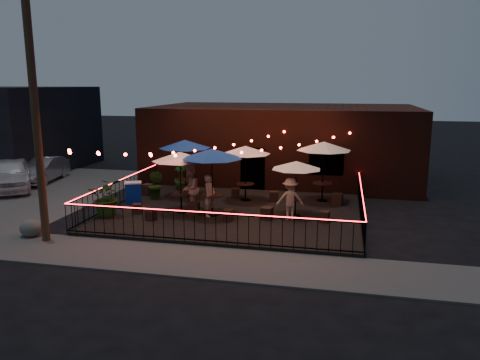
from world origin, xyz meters
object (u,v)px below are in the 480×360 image
(cafe_table_1, at_px, (185,145))
(cafe_table_4, at_px, (296,166))
(cafe_table_2, at_px, (212,155))
(cafe_table_5, at_px, (324,147))
(cafe_table_0, at_px, (180,157))
(cooler, at_px, (133,192))
(cafe_table_3, at_px, (245,151))
(boulder, at_px, (31,228))
(utility_pole, at_px, (36,122))

(cafe_table_1, relative_size, cafe_table_4, 1.19)
(cafe_table_2, height_order, cafe_table_5, cafe_table_2)
(cafe_table_4, bearing_deg, cafe_table_2, -167.47)
(cafe_table_0, xyz_separation_m, cafe_table_5, (5.42, 3.11, 0.16))
(cafe_table_1, xyz_separation_m, cafe_table_5, (6.16, 0.40, 0.03))
(cooler, bearing_deg, cafe_table_1, 20.51)
(cafe_table_5, bearing_deg, cafe_table_3, -169.10)
(cafe_table_5, bearing_deg, cafe_table_0, -150.17)
(cafe_table_0, xyz_separation_m, cafe_table_3, (2.11, 2.47, -0.02))
(cafe_table_1, relative_size, cafe_table_5, 1.06)
(cafe_table_3, distance_m, cafe_table_5, 3.38)
(cafe_table_4, height_order, boulder, cafe_table_4)
(cafe_table_4, bearing_deg, utility_pole, -150.37)
(cafe_table_1, distance_m, cafe_table_5, 6.17)
(utility_pole, height_order, cafe_table_0, utility_pole)
(cafe_table_0, bearing_deg, boulder, -138.52)
(utility_pole, height_order, cafe_table_4, utility_pole)
(cooler, height_order, boulder, cooler)
(cafe_table_2, distance_m, cooler, 4.43)
(cafe_table_4, bearing_deg, cooler, 176.90)
(boulder, bearing_deg, cafe_table_5, 35.30)
(utility_pole, distance_m, cafe_table_1, 7.31)
(utility_pole, bearing_deg, cafe_table_5, 38.62)
(cafe_table_5, distance_m, cooler, 8.43)
(cafe_table_0, bearing_deg, cafe_table_4, 7.08)
(cafe_table_2, relative_size, boulder, 3.12)
(cafe_table_4, bearing_deg, boulder, -153.96)
(utility_pole, height_order, cafe_table_5, utility_pole)
(cafe_table_1, relative_size, boulder, 3.64)
(cafe_table_3, bearing_deg, utility_pole, -130.67)
(cafe_table_0, bearing_deg, cooler, 159.42)
(cafe_table_1, distance_m, boulder, 7.56)
(cafe_table_0, height_order, cafe_table_2, cafe_table_2)
(cafe_table_4, bearing_deg, cafe_table_3, 141.46)
(utility_pole, height_order, cafe_table_2, utility_pole)
(cafe_table_1, relative_size, cooler, 3.31)
(utility_pole, relative_size, cooler, 8.63)
(cooler, bearing_deg, cafe_table_4, -27.70)
(cafe_table_1, bearing_deg, cooler, -134.88)
(utility_pole, relative_size, cafe_table_2, 3.04)
(utility_pole, xyz_separation_m, cafe_table_4, (7.90, 4.50, -1.89))
(utility_pole, height_order, boulder, utility_pole)
(cafe_table_2, relative_size, cafe_table_4, 1.02)
(cafe_table_0, relative_size, cafe_table_2, 1.08)
(cafe_table_3, relative_size, cooler, 2.94)
(cafe_table_0, xyz_separation_m, cooler, (-2.50, 0.94, -1.76))
(utility_pole, distance_m, cafe_table_5, 11.38)
(cafe_table_5, bearing_deg, cafe_table_2, -141.47)
(cafe_table_1, distance_m, cafe_table_2, 3.53)
(utility_pole, bearing_deg, cafe_table_3, 49.33)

